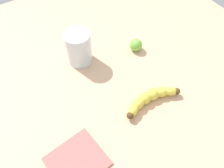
% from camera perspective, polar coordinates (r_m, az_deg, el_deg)
% --- Properties ---
extents(wooden_tabletop, '(1.20, 1.20, 0.03)m').
position_cam_1_polar(wooden_tabletop, '(0.79, 0.27, 0.45)').
color(wooden_tabletop, '#D8AB83').
rests_on(wooden_tabletop, ground).
extents(banana, '(0.19, 0.07, 0.04)m').
position_cam_1_polar(banana, '(0.72, 9.12, -3.32)').
color(banana, yellow).
rests_on(banana, wooden_tabletop).
extents(smoothie_glass, '(0.09, 0.09, 0.12)m').
position_cam_1_polar(smoothie_glass, '(0.80, -7.96, 8.50)').
color(smoothie_glass, silver).
rests_on(smoothie_glass, wooden_tabletop).
extents(lime_fruit, '(0.04, 0.04, 0.04)m').
position_cam_1_polar(lime_fruit, '(0.86, 5.72, 9.27)').
color(lime_fruit, '#75C142').
rests_on(lime_fruit, wooden_tabletop).
extents(folded_napkin, '(0.15, 0.14, 0.01)m').
position_cam_1_polar(folded_napkin, '(0.65, -8.36, -17.79)').
color(folded_napkin, '#BC6660').
rests_on(folded_napkin, wooden_tabletop).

